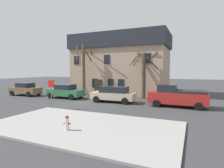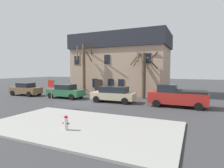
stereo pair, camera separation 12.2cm
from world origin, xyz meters
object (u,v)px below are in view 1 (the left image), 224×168
building_main (121,64)px  tree_bare_near (84,67)px  pickup_truck_red (177,96)px  fire_hydrant (67,123)px  street_sign_pole (51,88)px  car_brown_sedan (25,89)px  car_beige_wagon (113,94)px  car_green_sedan (66,91)px  tree_bare_mid (143,72)px  bicycle_leaning (82,92)px

building_main → tree_bare_near: 5.76m
pickup_truck_red → fire_hydrant: bearing=-116.2°
building_main → pickup_truck_red: (8.65, -7.89, -3.35)m
tree_bare_near → building_main: bearing=51.6°
pickup_truck_red → street_sign_pole: bearing=-151.1°
building_main → car_brown_sedan: building_main is taller
car_beige_wagon → street_sign_pole: size_ratio=1.84×
car_brown_sedan → car_green_sedan: car_brown_sedan is taller
car_beige_wagon → street_sign_pole: street_sign_pole is taller
car_brown_sedan → street_sign_pole: (9.16, -5.19, 0.94)m
tree_bare_near → car_beige_wagon: bearing=-31.4°
tree_bare_near → street_sign_pole: bearing=-75.0°
car_brown_sedan → car_beige_wagon: size_ratio=0.94×
building_main → car_brown_sedan: size_ratio=3.18×
tree_bare_near → car_green_sedan: tree_bare_near is taller
street_sign_pole → fire_hydrant: bearing=-41.1°
street_sign_pole → car_beige_wagon: bearing=55.6°
car_brown_sedan → car_beige_wagon: (12.74, 0.03, 0.02)m
tree_bare_mid → fire_hydrant: tree_bare_mid is taller
building_main → tree_bare_mid: bearing=-42.6°
building_main → tree_bare_near: size_ratio=1.90×
car_beige_wagon → tree_bare_near: bearing=148.6°
car_beige_wagon → pickup_truck_red: 6.28m
tree_bare_near → pickup_truck_red: 12.97m
building_main → bicycle_leaning: size_ratio=7.94×
building_main → street_sign_pole: (-1.19, -13.33, -2.55)m
car_brown_sedan → pickup_truck_red: bearing=0.8°
bicycle_leaning → car_beige_wagon: bearing=-32.4°
car_green_sedan → bicycle_leaning: size_ratio=2.55×
tree_bare_mid → street_sign_pole: 10.89m
pickup_truck_red → street_sign_pole: street_sign_pole is taller
building_main → car_brown_sedan: 13.63m
fire_hydrant → street_sign_pole: street_sign_pole is taller
car_green_sedan → street_sign_pole: size_ratio=1.76×
tree_bare_mid → pickup_truck_red: bearing=-42.1°
car_green_sedan → fire_hydrant: bearing=-51.5°
car_green_sedan → car_beige_wagon: size_ratio=0.96×
fire_hydrant → street_sign_pole: bearing=138.9°
car_green_sedan → car_beige_wagon: bearing=-2.3°
tree_bare_mid → car_beige_wagon: 5.04m
tree_bare_near → street_sign_pole: size_ratio=2.88×
car_green_sedan → street_sign_pole: 6.22m
pickup_truck_red → car_brown_sedan: bearing=-179.2°
car_brown_sedan → building_main: bearing=38.2°
tree_bare_near → car_beige_wagon: 7.52m
car_beige_wagon → pickup_truck_red: pickup_truck_red is taller
car_green_sedan → bicycle_leaning: car_green_sedan is taller
tree_bare_near → pickup_truck_red: size_ratio=1.43×
pickup_truck_red → tree_bare_mid: bearing=137.9°
tree_bare_near → pickup_truck_red: tree_bare_near is taller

